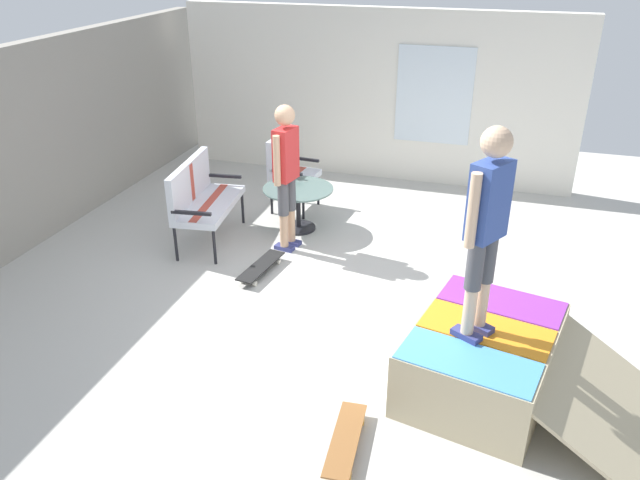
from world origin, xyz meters
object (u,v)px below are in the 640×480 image
at_px(patio_table, 298,200).
at_px(skateboard_by_bench, 261,266).
at_px(patio_bench, 200,194).
at_px(patio_chair_near_house, 287,166).
at_px(skate_ramp, 486,359).
at_px(skateboard_spare, 345,440).
at_px(person_watching, 286,167).
at_px(person_skater, 487,220).

xyz_separation_m(patio_table, skateboard_by_bench, (-1.25, 0.02, -0.32)).
xyz_separation_m(patio_bench, patio_chair_near_house, (1.28, -0.67, -0.00)).
relative_size(skate_ramp, patio_bench, 1.62).
height_order(skate_ramp, patio_bench, patio_bench).
bearing_deg(skate_ramp, patio_table, 44.61).
height_order(patio_table, skateboard_by_bench, patio_table).
distance_m(patio_table, skateboard_spare, 3.94).
bearing_deg(patio_table, patio_bench, 122.83).
bearing_deg(patio_bench, skateboard_by_bench, -120.08).
xyz_separation_m(patio_chair_near_house, person_watching, (-1.15, -0.41, 0.43)).
height_order(patio_bench, person_watching, person_watching).
bearing_deg(skate_ramp, skateboard_by_bench, 62.82).
xyz_separation_m(patio_chair_near_house, patio_table, (-0.62, -0.37, -0.21)).
distance_m(skate_ramp, patio_table, 3.60).
bearing_deg(skateboard_by_bench, patio_bench, 59.92).
height_order(patio_bench, skateboard_spare, patio_bench).
relative_size(patio_table, skateboard_by_bench, 1.10).
relative_size(person_skater, skateboard_by_bench, 2.08).
bearing_deg(skateboard_spare, skateboard_by_bench, 34.72).
relative_size(patio_chair_near_house, patio_table, 1.13).
height_order(skate_ramp, patio_chair_near_house, patio_chair_near_house).
distance_m(skate_ramp, skateboard_by_bench, 2.88).
bearing_deg(patio_table, person_watching, -175.25).
height_order(patio_chair_near_house, patio_table, patio_chair_near_house).
bearing_deg(patio_table, skate_ramp, -135.39).
xyz_separation_m(person_watching, skateboard_spare, (-3.05, -1.55, -0.96)).
bearing_deg(patio_table, person_skater, -138.10).
distance_m(skate_ramp, person_skater, 1.31).
xyz_separation_m(skate_ramp, patio_chair_near_house, (3.18, 2.89, 0.32)).
bearing_deg(patio_bench, patio_chair_near_house, -27.54).
bearing_deg(skateboard_spare, person_watching, 26.94).
xyz_separation_m(skate_ramp, patio_table, (2.56, 2.53, 0.11)).
bearing_deg(person_skater, skate_ramp, -53.67).
bearing_deg(patio_table, skateboard_spare, -156.03).
height_order(person_watching, person_skater, person_skater).
relative_size(person_watching, skateboard_by_bench, 2.16).
relative_size(person_watching, person_skater, 1.04).
distance_m(patio_chair_near_house, skateboard_spare, 4.67).
distance_m(patio_bench, skateboard_by_bench, 1.28).
height_order(patio_chair_near_house, skateboard_spare, patio_chair_near_house).
relative_size(skate_ramp, patio_chair_near_house, 2.08).
relative_size(patio_bench, skateboard_by_bench, 1.60).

